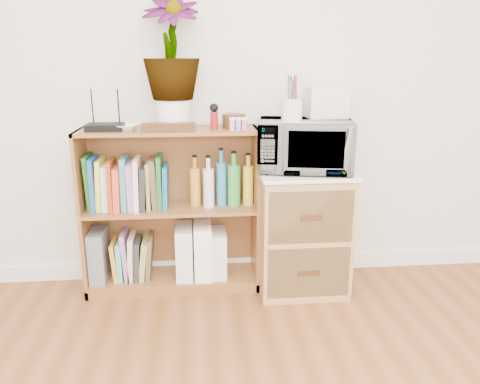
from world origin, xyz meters
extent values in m
cube|color=white|center=(0.00, 2.24, 0.05)|extent=(4.00, 0.02, 0.10)
cube|color=brown|center=(-0.35, 2.10, 0.47)|extent=(1.00, 0.30, 0.95)
cube|color=#9E7542|center=(0.40, 2.02, 0.35)|extent=(0.50, 0.45, 0.70)
imported|color=silver|center=(0.40, 2.02, 0.86)|extent=(0.56, 0.43, 0.28)
cylinder|color=silver|center=(0.31, 1.95, 1.06)|extent=(0.11, 0.11, 0.12)
cube|color=silver|center=(0.54, 2.11, 1.09)|extent=(0.22, 0.18, 0.17)
cube|color=black|center=(-0.69, 2.08, 0.97)|extent=(0.20, 0.14, 0.04)
imported|color=white|center=(-0.57, 2.07, 0.97)|extent=(0.13, 0.13, 0.03)
cylinder|color=white|center=(-0.32, 2.12, 1.03)|extent=(0.19, 0.19, 0.16)
imported|color=#337E32|center=(-0.32, 2.12, 1.38)|extent=(0.30, 0.30, 0.54)
cube|color=#39230F|center=(-0.34, 2.00, 0.97)|extent=(0.28, 0.07, 0.05)
cylinder|color=maroon|center=(-0.10, 2.06, 1.00)|extent=(0.04, 0.04, 0.10)
cylinder|color=#351C0E|center=(0.02, 2.11, 0.99)|extent=(0.13, 0.13, 0.08)
cube|color=pink|center=(0.03, 2.01, 0.98)|extent=(0.12, 0.04, 0.06)
cube|color=slate|center=(-0.78, 2.10, 0.22)|extent=(0.09, 0.24, 0.30)
cube|color=silver|center=(-0.28, 2.09, 0.22)|extent=(0.10, 0.25, 0.31)
cube|color=white|center=(-0.18, 2.09, 0.23)|extent=(0.10, 0.26, 0.32)
cube|color=silver|center=(-0.08, 2.09, 0.21)|extent=(0.09, 0.22, 0.27)
cube|color=#1B671E|center=(-0.80, 2.10, 0.65)|extent=(0.03, 0.20, 0.31)
cube|color=#1A4AA1|center=(-0.77, 2.10, 0.65)|extent=(0.02, 0.20, 0.30)
cube|color=yellow|center=(-0.74, 2.10, 0.64)|extent=(0.04, 0.20, 0.29)
cube|color=silver|center=(-0.71, 2.10, 0.63)|extent=(0.05, 0.20, 0.26)
cube|color=#99381A|center=(-0.67, 2.10, 0.64)|extent=(0.03, 0.20, 0.28)
cube|color=#CF4724|center=(-0.64, 2.10, 0.62)|extent=(0.04, 0.20, 0.25)
cube|color=teal|center=(-0.61, 2.10, 0.65)|extent=(0.04, 0.20, 0.30)
cube|color=#A773AD|center=(-0.57, 2.10, 0.63)|extent=(0.04, 0.20, 0.27)
cube|color=#FFDDC6|center=(-0.53, 2.10, 0.65)|extent=(0.03, 0.20, 0.29)
cube|color=#242424|center=(-0.50, 2.10, 0.62)|extent=(0.04, 0.20, 0.24)
cube|color=olive|center=(-0.47, 2.10, 0.63)|extent=(0.02, 0.20, 0.27)
cube|color=brown|center=(-0.44, 2.10, 0.64)|extent=(0.04, 0.20, 0.28)
cube|color=#1A611F|center=(-0.41, 2.10, 0.65)|extent=(0.03, 0.20, 0.30)
cube|color=#1B63A2|center=(-0.38, 2.10, 0.62)|extent=(0.03, 0.20, 0.24)
cylinder|color=#C68425|center=(-0.21, 2.10, 0.64)|extent=(0.06, 0.06, 0.28)
cylinder|color=silver|center=(-0.13, 2.10, 0.64)|extent=(0.06, 0.06, 0.29)
cylinder|color=#2881BC|center=(-0.06, 2.10, 0.66)|extent=(0.06, 0.06, 0.32)
cylinder|color=green|center=(0.01, 2.10, 0.65)|extent=(0.07, 0.07, 0.31)
cylinder|color=gold|center=(0.10, 2.10, 0.65)|extent=(0.06, 0.06, 0.29)
cylinder|color=silver|center=(0.17, 2.10, 0.64)|extent=(0.07, 0.07, 0.28)
cube|color=gold|center=(-0.69, 2.10, 0.18)|extent=(0.04, 0.19, 0.23)
cube|color=#48AEA5|center=(-0.66, 2.10, 0.18)|extent=(0.03, 0.19, 0.23)
cube|color=#8D699E|center=(-0.63, 2.10, 0.21)|extent=(0.04, 0.19, 0.29)
cube|color=beige|center=(-0.59, 2.10, 0.20)|extent=(0.04, 0.19, 0.26)
cube|color=#2A2A2A|center=(-0.56, 2.10, 0.19)|extent=(0.04, 0.19, 0.24)
cube|color=#969846|center=(-0.52, 2.10, 0.19)|extent=(0.06, 0.19, 0.23)
cube|color=brown|center=(-0.49, 2.10, 0.20)|extent=(0.05, 0.19, 0.25)
camera|label=1|loc=(-0.20, -0.50, 1.32)|focal=35.00mm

